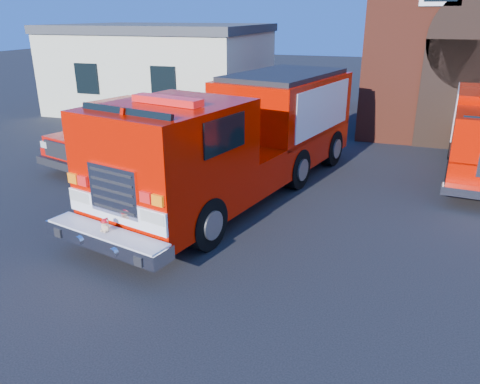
% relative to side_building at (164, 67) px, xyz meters
% --- Properties ---
extents(ground, '(100.00, 100.00, 0.00)m').
position_rel_side_building_xyz_m(ground, '(9.00, -13.00, -2.20)').
color(ground, black).
rests_on(ground, ground).
extents(side_building, '(10.20, 8.20, 4.35)m').
position_rel_side_building_xyz_m(side_building, '(0.00, 0.00, 0.00)').
color(side_building, beige).
rests_on(side_building, ground).
extents(fire_engine, '(5.21, 10.68, 3.17)m').
position_rel_side_building_xyz_m(fire_engine, '(7.97, -10.85, -0.56)').
color(fire_engine, black).
rests_on(fire_engine, ground).
extents(pickup_truck, '(3.94, 6.64, 2.05)m').
position_rel_side_building_xyz_m(pickup_truck, '(3.27, -8.80, -1.23)').
color(pickup_truck, black).
rests_on(pickup_truck, ground).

